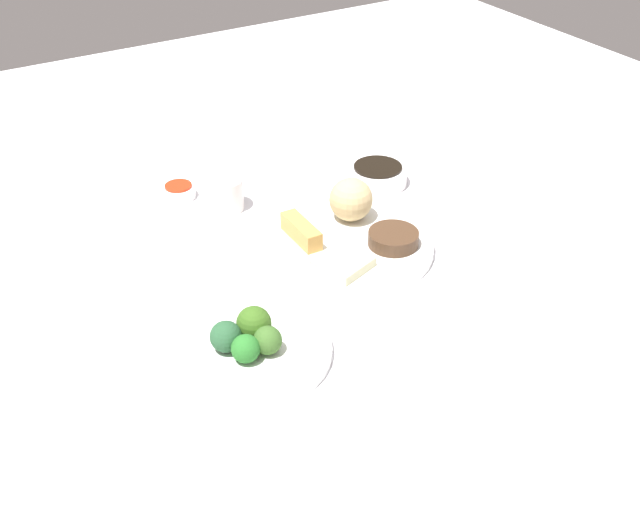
# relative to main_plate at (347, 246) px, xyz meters

# --- Properties ---
(tabletop) EXTENTS (2.20, 2.20, 0.02)m
(tabletop) POSITION_rel_main_plate_xyz_m (-0.01, 0.00, -0.02)
(tabletop) COLOR white
(tabletop) RESTS_ON ground
(main_plate) EXTENTS (0.28, 0.28, 0.02)m
(main_plate) POSITION_rel_main_plate_xyz_m (0.00, 0.00, 0.00)
(main_plate) COLOR white
(main_plate) RESTS_ON tabletop
(rice_scoop) EXTENTS (0.07, 0.07, 0.07)m
(rice_scoop) POSITION_rel_main_plate_xyz_m (0.04, 0.06, 0.04)
(rice_scoop) COLOR tan
(rice_scoop) RESTS_ON main_plate
(spring_roll) EXTENTS (0.03, 0.09, 0.03)m
(spring_roll) POSITION_rel_main_plate_xyz_m (-0.06, 0.04, 0.02)
(spring_roll) COLOR tan
(spring_roll) RESTS_ON main_plate
(crab_rangoon_wonton) EXTENTS (0.09, 0.09, 0.02)m
(crab_rangoon_wonton) POSITION_rel_main_plate_xyz_m (-0.04, -0.06, 0.02)
(crab_rangoon_wonton) COLOR beige
(crab_rangoon_wonton) RESTS_ON main_plate
(stir_fry_heap) EXTENTS (0.08, 0.08, 0.02)m
(stir_fry_heap) POSITION_rel_main_plate_xyz_m (0.06, -0.04, 0.02)
(stir_fry_heap) COLOR #49311F
(stir_fry_heap) RESTS_ON main_plate
(broccoli_plate) EXTENTS (0.22, 0.22, 0.01)m
(broccoli_plate) POSITION_rel_main_plate_xyz_m (-0.25, -0.15, -0.00)
(broccoli_plate) COLOR white
(broccoli_plate) RESTS_ON tabletop
(broccoli_floret_0) EXTENTS (0.05, 0.05, 0.05)m
(broccoli_floret_0) POSITION_rel_main_plate_xyz_m (-0.23, -0.14, 0.03)
(broccoli_floret_0) COLOR #39631D
(broccoli_floret_0) RESTS_ON broccoli_plate
(broccoli_floret_1) EXTENTS (0.04, 0.04, 0.04)m
(broccoli_floret_1) POSITION_rel_main_plate_xyz_m (-0.27, -0.17, 0.03)
(broccoli_floret_1) COLOR #297228
(broccoli_floret_1) RESTS_ON broccoli_plate
(broccoli_floret_2) EXTENTS (0.04, 0.04, 0.04)m
(broccoli_floret_2) POSITION_rel_main_plate_xyz_m (-0.23, -0.17, 0.03)
(broccoli_floret_2) COLOR #3B6527
(broccoli_floret_2) RESTS_ON broccoli_plate
(broccoli_floret_4) EXTENTS (0.04, 0.04, 0.04)m
(broccoli_floret_4) POSITION_rel_main_plate_xyz_m (-0.28, -0.14, 0.03)
(broccoli_floret_4) COLOR #285733
(broccoli_floret_4) RESTS_ON broccoli_plate
(soy_sauce_bowl) EXTENTS (0.11, 0.11, 0.03)m
(soy_sauce_bowl) POSITION_rel_main_plate_xyz_m (0.17, 0.16, 0.01)
(soy_sauce_bowl) COLOR white
(soy_sauce_bowl) RESTS_ON tabletop
(soy_sauce_bowl_liquid) EXTENTS (0.09, 0.09, 0.00)m
(soy_sauce_bowl_liquid) POSITION_rel_main_plate_xyz_m (0.17, 0.16, 0.03)
(soy_sauce_bowl_liquid) COLOR black
(soy_sauce_bowl_liquid) RESTS_ON soy_sauce_bowl
(sauce_ramekin_sweet_and_sour) EXTENTS (0.06, 0.06, 0.02)m
(sauce_ramekin_sweet_and_sour) POSITION_rel_main_plate_xyz_m (-0.16, 0.30, 0.00)
(sauce_ramekin_sweet_and_sour) COLOR white
(sauce_ramekin_sweet_and_sour) RESTS_ON tabletop
(sauce_ramekin_sweet_and_sour_liquid) EXTENTS (0.05, 0.05, 0.00)m
(sauce_ramekin_sweet_and_sour_liquid) POSITION_rel_main_plate_xyz_m (-0.16, 0.30, 0.02)
(sauce_ramekin_sweet_and_sour_liquid) COLOR red
(sauce_ramekin_sweet_and_sour_liquid) RESTS_ON sauce_ramekin_sweet_and_sour
(teacup) EXTENTS (0.06, 0.06, 0.06)m
(teacup) POSITION_rel_main_plate_xyz_m (-0.11, 0.22, 0.02)
(teacup) COLOR white
(teacup) RESTS_ON tabletop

